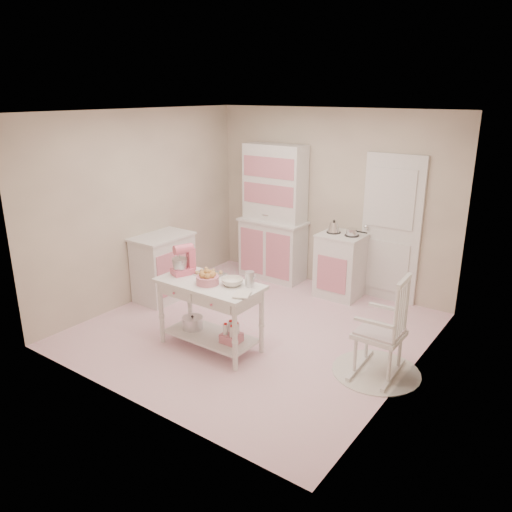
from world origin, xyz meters
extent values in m
plane|color=pink|center=(0.00, 0.00, 0.00)|extent=(3.80, 3.80, 0.00)
cube|color=white|center=(0.00, 0.00, 2.60)|extent=(3.80, 3.80, 0.04)
cube|color=beige|center=(0.00, 1.90, 1.30)|extent=(3.80, 0.04, 2.60)
cube|color=beige|center=(0.00, -1.90, 1.30)|extent=(3.80, 0.04, 2.60)
cube|color=beige|center=(-1.90, 0.00, 1.30)|extent=(0.04, 3.80, 2.60)
cube|color=beige|center=(1.90, 0.00, 1.30)|extent=(0.04, 3.80, 2.60)
cube|color=white|center=(0.95, 1.87, 1.02)|extent=(0.82, 0.05, 2.04)
cube|color=white|center=(-0.84, 1.66, 1.04)|extent=(1.06, 0.50, 2.08)
cube|color=white|center=(0.36, 1.61, 0.46)|extent=(0.62, 0.57, 0.92)
cube|color=white|center=(-1.63, 0.08, 0.46)|extent=(0.54, 0.84, 0.92)
cylinder|color=white|center=(1.62, -0.06, 0.01)|extent=(0.92, 0.92, 0.01)
cube|color=white|center=(1.62, -0.06, 0.55)|extent=(0.52, 0.75, 1.10)
cube|color=white|center=(-0.14, -0.65, 0.40)|extent=(1.20, 0.60, 0.80)
cube|color=#E7617D|center=(-0.56, -0.63, 0.97)|extent=(0.29, 0.34, 0.34)
cube|color=silver|center=(-0.29, -0.47, 0.81)|extent=(0.34, 0.24, 0.02)
cylinder|color=#D3798B|center=(-0.12, -0.70, 0.85)|extent=(0.25, 0.25, 0.09)
imported|color=white|center=(0.12, -0.57, 0.84)|extent=(0.24, 0.24, 0.07)
cylinder|color=silver|center=(0.30, -0.49, 0.89)|extent=(0.10, 0.10, 0.17)
imported|color=white|center=(0.31, -0.77, 0.81)|extent=(0.23, 0.26, 0.02)
camera|label=1|loc=(3.27, -4.53, 2.81)|focal=35.00mm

